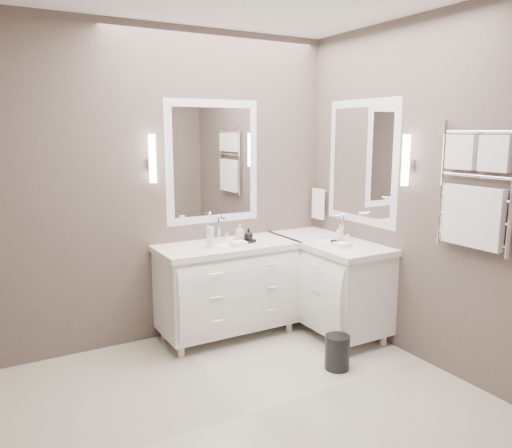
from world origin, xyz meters
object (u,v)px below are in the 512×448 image
towel_ladder (474,195)px  waste_bin (337,352)px  vanity_back (227,284)px  vanity_right (328,279)px

towel_ladder → waste_bin: 1.54m
vanity_back → waste_bin: vanity_back is taller
vanity_back → vanity_right: (0.88, -0.33, 0.00)m
vanity_back → waste_bin: size_ratio=4.60×
vanity_back → waste_bin: (0.45, -1.01, -0.35)m
vanity_back → vanity_right: 0.93m
vanity_right → towel_ladder: bearing=-80.2°
waste_bin → towel_ladder: bearing=-43.6°
vanity_right → towel_ladder: size_ratio=1.38×
towel_ladder → waste_bin: size_ratio=3.34×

